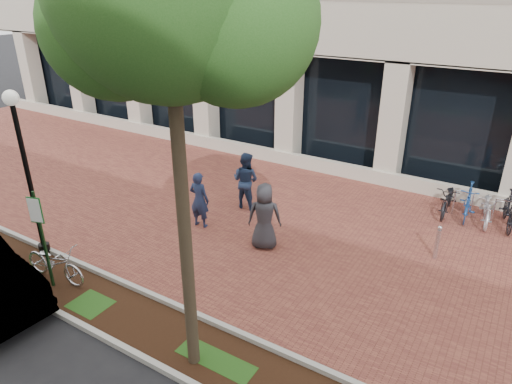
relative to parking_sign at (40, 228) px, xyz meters
The scene contains 14 objects.
ground 6.25m from the parking_sign, 63.17° to the left, with size 120.00×120.00×0.00m, color black.
brick_plaza 6.25m from the parking_sign, 63.17° to the left, with size 40.00×9.00×0.01m, color brown.
planting_strip 3.14m from the parking_sign, ahead, with size 40.00×1.50×0.01m, color black.
curb_plaza_side 3.24m from the parking_sign, 18.27° to the left, with size 40.00×0.12×0.12m, color #A6A59C.
curb_street_side 3.17m from the parking_sign, 12.35° to the right, with size 40.00×0.12×0.12m, color #A6A59C.
parking_sign is the anchor object (origin of this frame).
lamppost 1.83m from the parking_sign, 150.13° to the left, with size 0.36×0.36×4.29m.
street_tree 6.39m from the parking_sign, ahead, with size 3.78×3.15×8.03m.
locked_bicycle 1.11m from the parking_sign, 118.73° to the left, with size 0.63×1.80×0.95m, color silver.
pedestrian_left 4.37m from the parking_sign, 74.89° to the left, with size 0.61×0.40×1.67m, color #1D2848.
pedestrian_mid 6.15m from the parking_sign, 75.08° to the left, with size 0.88×0.69×1.81m, color navy.
pedestrian_right 5.33m from the parking_sign, 51.33° to the left, with size 0.89×0.58×1.83m, color #29292F.
bollard 9.51m from the parking_sign, 38.95° to the left, with size 0.12×0.12×0.95m.
bike_rack_cluster 12.23m from the parking_sign, 46.15° to the left, with size 3.57×1.92×1.06m.
Camera 1 is at (5.93, -10.40, 6.43)m, focal length 32.00 mm.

